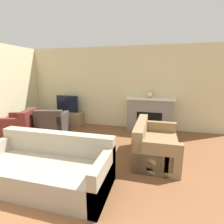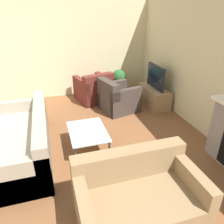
% 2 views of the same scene
% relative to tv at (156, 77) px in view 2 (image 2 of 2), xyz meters
% --- Properties ---
extents(wall_back, '(8.23, 0.06, 2.70)m').
position_rel_tv_xyz_m(wall_back, '(1.22, 0.35, 0.57)').
color(wall_back, beige).
rests_on(wall_back, ground_plane).
extents(wall_left, '(0.06, 7.71, 2.70)m').
position_rel_tv_xyz_m(wall_left, '(-1.43, -2.04, 0.57)').
color(wall_left, beige).
rests_on(wall_left, ground_plane).
extents(tv_stand, '(1.05, 0.47, 0.48)m').
position_rel_tv_xyz_m(tv_stand, '(0.00, 0.00, -0.54)').
color(tv_stand, '#997A56').
rests_on(tv_stand, ground_plane).
extents(tv, '(0.82, 0.06, 0.60)m').
position_rel_tv_xyz_m(tv, '(0.00, 0.00, 0.00)').
color(tv, '#232328').
rests_on(tv, tv_stand).
extents(couch_sectional, '(2.18, 0.99, 0.82)m').
position_rel_tv_xyz_m(couch_sectional, '(1.34, -3.19, -0.49)').
color(couch_sectional, '#9E937F').
rests_on(couch_sectional, ground_plane).
extents(couch_loveseat, '(0.90, 1.48, 0.82)m').
position_rel_tv_xyz_m(couch_loveseat, '(3.07, -1.78, -0.49)').
color(couch_loveseat, '#8C704C').
rests_on(couch_loveseat, ground_plane).
extents(armchair_by_window, '(1.05, 1.02, 0.82)m').
position_rel_tv_xyz_m(armchair_by_window, '(-0.76, -1.45, -0.48)').
color(armchair_by_window, '#5B231E').
rests_on(armchair_by_window, ground_plane).
extents(armchair_accent, '(0.96, 0.99, 0.82)m').
position_rel_tv_xyz_m(armchair_accent, '(0.03, -1.02, -0.48)').
color(armchair_accent, '#3D332D').
rests_on(armchair_accent, ground_plane).
extents(coffee_table, '(0.90, 0.66, 0.38)m').
position_rel_tv_xyz_m(coffee_table, '(1.45, -2.07, -0.43)').
color(coffee_table, '#333338').
rests_on(coffee_table, ground_plane).
extents(potted_plant, '(0.42, 0.42, 0.73)m').
position_rel_tv_xyz_m(potted_plant, '(-1.04, -0.63, -0.34)').
color(potted_plant, '#AD704C').
rests_on(potted_plant, ground_plane).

